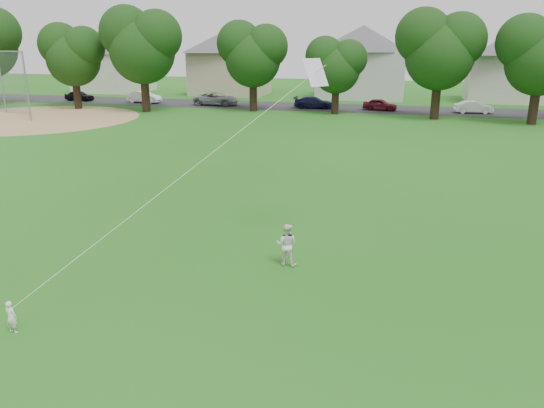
# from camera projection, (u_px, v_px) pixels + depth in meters

# --- Properties ---
(ground) EXTENTS (160.00, 160.00, 0.00)m
(ground) POSITION_uv_depth(u_px,v_px,m) (180.00, 304.00, 13.93)
(ground) COLOR #1E5613
(ground) RESTS_ON ground
(street) EXTENTS (90.00, 7.00, 0.01)m
(street) POSITION_uv_depth(u_px,v_px,m) (351.00, 108.00, 52.77)
(street) COLOR #2D2D30
(street) RESTS_ON ground
(dirt_infield) EXTENTS (18.00, 18.00, 0.02)m
(dirt_infield) POSITION_uv_depth(u_px,v_px,m) (33.00, 119.00, 45.94)
(dirt_infield) COLOR #9E7F51
(dirt_infield) RESTS_ON ground
(toddler) EXTENTS (0.31, 0.22, 0.82)m
(toddler) POSITION_uv_depth(u_px,v_px,m) (11.00, 317.00, 12.46)
(toddler) COLOR white
(toddler) RESTS_ON ground
(older_boy) EXTENTS (0.66, 0.52, 1.33)m
(older_boy) POSITION_uv_depth(u_px,v_px,m) (287.00, 245.00, 16.14)
(older_boy) COLOR silver
(older_boy) RESTS_ON ground
(kite) EXTENTS (3.37, 4.37, 10.89)m
(kite) POSITION_uv_depth(u_px,v_px,m) (185.00, 174.00, 14.53)
(kite) COLOR white
(kite) RESTS_ON ground
(tree_row) EXTENTS (81.91, 8.49, 11.12)m
(tree_row) POSITION_uv_depth(u_px,v_px,m) (356.00, 43.00, 45.14)
(tree_row) COLOR black
(tree_row) RESTS_ON ground
(parked_cars) EXTENTS (62.87, 2.57, 1.29)m
(parked_cars) POSITION_uv_depth(u_px,v_px,m) (362.00, 103.00, 51.39)
(parked_cars) COLOR black
(parked_cars) RESTS_ON ground
(house_row) EXTENTS (76.68, 13.99, 9.62)m
(house_row) POSITION_uv_depth(u_px,v_px,m) (371.00, 55.00, 60.37)
(house_row) COLOR silver
(house_row) RESTS_ON ground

